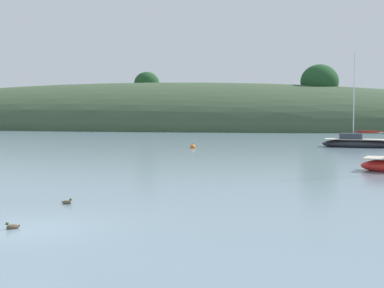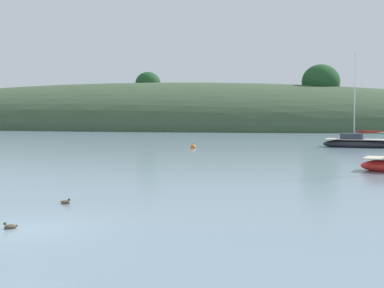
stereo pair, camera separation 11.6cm
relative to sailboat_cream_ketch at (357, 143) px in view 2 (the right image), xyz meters
name	(u,v)px [view 2 (the right image)]	position (x,y,z in m)	size (l,w,h in m)	color
ground_plane	(23,229)	(-10.87, -38.55, -0.38)	(400.00, 400.00, 0.00)	slate
far_shoreline_hill	(145,128)	(-35.99, 48.79, -0.30)	(150.00, 36.00, 21.49)	#384C33
sailboat_cream_ketch	(357,143)	(0.00, 0.00, 0.00)	(6.32, 2.86, 8.77)	#232328
mooring_buoy_inner	(193,147)	(-14.05, -4.67, -0.26)	(0.44, 0.44, 0.54)	orange
duck_lone_left	(10,227)	(-11.24, -38.57, -0.33)	(0.37, 0.37, 0.24)	#473828
duck_lead	(66,202)	(-11.63, -34.40, -0.33)	(0.43, 0.21, 0.24)	brown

